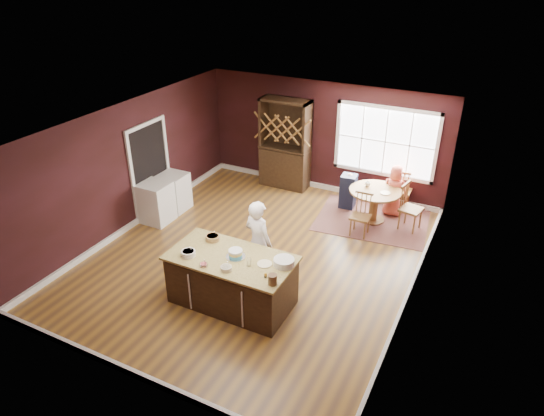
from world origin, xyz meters
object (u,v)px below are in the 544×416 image
(baker, at_px, (258,242))
(dryer, at_px, (174,192))
(high_chair, at_px, (348,191))
(toddler, at_px, (348,175))
(washer, at_px, (156,202))
(chair_south, at_px, (361,215))
(hutch, at_px, (285,144))
(dining_table, at_px, (374,199))
(seated_woman, at_px, (394,191))
(chair_east, at_px, (412,207))
(layer_cake, at_px, (236,253))
(kitchen_island, at_px, (232,281))
(chair_north, at_px, (401,189))

(baker, relative_size, dryer, 1.85)
(high_chair, xyz_separation_m, toddler, (-0.03, -0.01, 0.39))
(high_chair, bearing_deg, washer, -148.79)
(chair_south, distance_m, high_chair, 1.27)
(hutch, bearing_deg, high_chair, -12.97)
(baker, height_order, high_chair, baker)
(hutch, bearing_deg, toddler, -13.60)
(dining_table, height_order, chair_south, chair_south)
(dining_table, distance_m, toddler, 0.87)
(seated_woman, height_order, hutch, hutch)
(chair_east, bearing_deg, chair_south, 140.32)
(layer_cake, distance_m, washer, 3.48)
(baker, bearing_deg, hutch, -54.93)
(seated_woman, height_order, toddler, seated_woman)
(high_chair, bearing_deg, layer_cake, -101.53)
(kitchen_island, bearing_deg, hutch, 104.65)
(dining_table, bearing_deg, baker, -111.87)
(kitchen_island, relative_size, chair_east, 1.98)
(dining_table, relative_size, layer_cake, 3.48)
(layer_cake, height_order, chair_south, layer_cake)
(chair_north, bearing_deg, dining_table, 62.64)
(chair_north, bearing_deg, kitchen_island, 68.44)
(kitchen_island, height_order, hutch, hutch)
(chair_north, relative_size, toddler, 4.00)
(washer, bearing_deg, dining_table, 26.74)
(toddler, xyz_separation_m, washer, (-3.53, -2.51, -0.36))
(chair_north, distance_m, high_chair, 1.21)
(baker, height_order, layer_cake, baker)
(chair_south, distance_m, washer, 4.44)
(high_chair, bearing_deg, chair_south, -63.76)
(toddler, distance_m, dryer, 4.01)
(chair_north, relative_size, seated_woman, 0.87)
(chair_east, distance_m, hutch, 3.50)
(layer_cake, relative_size, toddler, 1.24)
(kitchen_island, xyz_separation_m, hutch, (-1.21, 4.63, 0.68))
(kitchen_island, xyz_separation_m, chair_north, (1.73, 4.66, 0.08))
(chair_south, relative_size, washer, 1.05)
(seated_woman, bearing_deg, dining_table, 55.95)
(chair_south, bearing_deg, kitchen_island, -113.46)
(high_chair, bearing_deg, kitchen_island, -102.36)
(kitchen_island, xyz_separation_m, dryer, (-2.95, 2.33, -0.00))
(dining_table, bearing_deg, chair_east, -0.66)
(layer_cake, distance_m, seated_woman, 4.59)
(dining_table, xyz_separation_m, seated_woman, (0.31, 0.49, 0.06))
(dryer, bearing_deg, baker, -27.23)
(dining_table, bearing_deg, dryer, -160.49)
(chair_south, relative_size, dryer, 1.09)
(kitchen_island, distance_m, layer_cake, 0.55)
(chair_east, height_order, seated_woman, seated_woman)
(layer_cake, height_order, chair_north, layer_cake)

